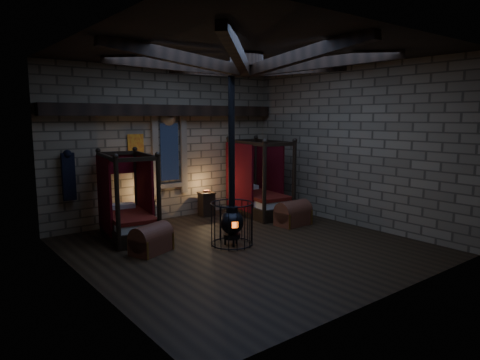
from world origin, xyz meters
TOP-DOWN VIEW (x-y plane):
  - room at (-0.00, 0.09)m, footprint 7.02×7.02m
  - bed_left at (-1.77, 2.34)m, footprint 1.30×2.06m
  - bed_right at (2.30, 2.31)m, footprint 1.37×2.22m
  - trunk_left at (-1.87, 0.90)m, footprint 1.00×0.83m
  - trunk_right at (2.20, 0.74)m, footprint 0.94×0.61m
  - nightstand_left at (-0.95, 3.07)m, footprint 0.49×0.47m
  - nightstand_right at (0.97, 3.06)m, footprint 0.48×0.46m
  - stove at (-0.19, 0.28)m, footprint 0.95×0.95m

SIDE VIEW (x-z plane):
  - trunk_left at x=-1.87m, z-range -0.04..0.60m
  - trunk_right at x=2.20m, z-range -0.04..0.64m
  - nightstand_right at x=0.97m, z-range -0.02..0.74m
  - nightstand_left at x=-0.95m, z-range -0.07..0.79m
  - bed_left at x=-1.77m, z-range -0.51..1.51m
  - bed_right at x=2.30m, z-range -0.55..1.64m
  - stove at x=-0.19m, z-range -1.42..2.63m
  - room at x=0.00m, z-range 1.60..5.89m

